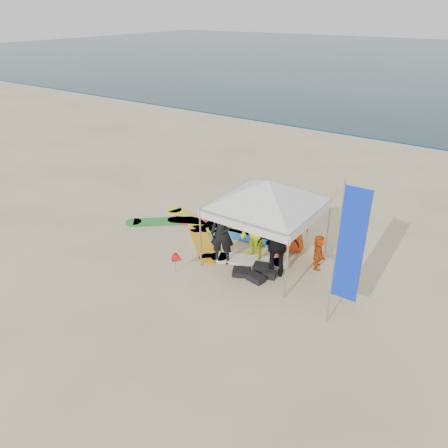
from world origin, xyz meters
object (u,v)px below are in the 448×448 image
person_orange_a (278,233)px  person_black_b (278,244)px  canopy_tent (269,181)px  person_black_a (222,233)px  person_orange_b (294,223)px  person_seated (318,252)px  feather_flag (349,248)px  marker_pennant (178,259)px  surfboard_spread (213,232)px  person_yellow (254,233)px

person_orange_a → person_black_b: (0.48, -0.91, 0.20)m
canopy_tent → person_black_a: bearing=-140.0°
person_orange_b → person_black_b: bearing=70.4°
person_black_b → person_orange_b: bearing=-106.8°
person_seated → feather_flag: feather_flag is taller
person_black_b → marker_pennant: 2.79m
feather_flag → person_orange_b: bearing=133.7°
canopy_tent → surfboard_spread: 3.38m
person_orange_a → marker_pennant: size_ratio=2.44×
person_seated → marker_pennant: 3.98m
person_yellow → person_orange_a: 0.80m
marker_pennant → surfboard_spread: (-0.63, 2.55, -0.46)m
person_black_a → person_yellow: bearing=14.5°
person_orange_b → feather_flag: feather_flag is taller
person_yellow → person_seated: 1.91m
person_yellow → marker_pennant: person_yellow is taller
canopy_tent → feather_flag: size_ratio=1.05×
person_yellow → feather_flag: bearing=-0.7°
person_black_a → canopy_tent: bearing=18.2°
surfboard_spread → person_yellow: bearing=-21.2°
marker_pennant → person_seated: bearing=39.2°
person_yellow → canopy_tent: 1.62m
marker_pennant → surfboard_spread: 2.66m
person_seated → surfboard_spread: (-3.71, 0.03, -0.48)m
person_black_b → canopy_tent: (-0.67, 0.53, 1.54)m
person_black_a → person_yellow: person_black_a is taller
person_seated → person_yellow: bearing=87.5°
person_seated → feather_flag: 3.04m
person_orange_a → person_black_a: bearing=66.0°
person_black_b → person_orange_b: person_black_b is taller
marker_pennant → person_black_a: bearing=62.4°
person_black_a → marker_pennant: (-0.64, -1.23, -0.46)m
person_orange_b → surfboard_spread: size_ratio=0.33×
person_yellow → person_black_b: 0.95m
person_black_a → person_black_b: size_ratio=0.98×
surfboard_spread → person_orange_a: bearing=-2.8°
person_black_a → person_black_b: person_black_b is taller
canopy_tent → marker_pennant: 3.30m
canopy_tent → person_orange_a: bearing=63.4°
person_black_b → canopy_tent: canopy_tent is taller
person_black_b → marker_pennant: bearing=7.5°
person_orange_b → marker_pennant: bearing=26.9°
person_yellow → person_orange_b: person_yellow is taller
person_orange_b → surfboard_spread: (-2.67, -0.46, -0.90)m
person_yellow → person_orange_a: (0.43, 0.66, -0.16)m
canopy_tent → marker_pennant: size_ratio=6.01×
person_orange_a → person_seated: bearing=-156.0°
person_seated → feather_flag: size_ratio=0.28×
feather_flag → marker_pennant: feather_flag is taller
person_black_a → person_black_b: 1.67m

